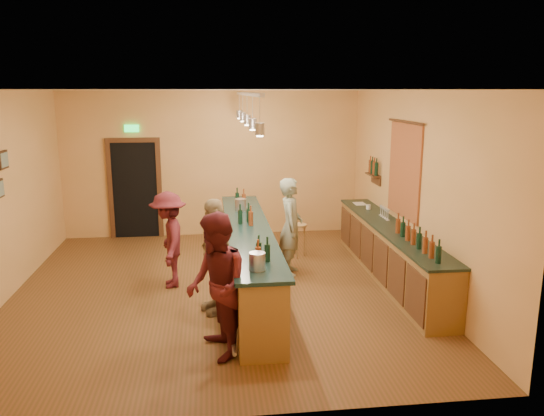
{
  "coord_description": "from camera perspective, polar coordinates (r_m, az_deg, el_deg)",
  "views": [
    {
      "loc": [
        -0.08,
        -8.22,
        3.19
      ],
      "look_at": [
        0.93,
        0.2,
        1.31
      ],
      "focal_mm": 35.0,
      "sensor_mm": 36.0,
      "label": 1
    }
  ],
  "objects": [
    {
      "name": "bottle_shelf",
      "position": [
        10.74,
        10.88,
        4.14
      ],
      "size": [
        0.17,
        0.55,
        0.54
      ],
      "color": "#452814",
      "rests_on": "wall_right"
    },
    {
      "name": "doorway",
      "position": [
        11.99,
        -14.52,
        2.21
      ],
      "size": [
        1.15,
        0.09,
        2.48
      ],
      "color": "black",
      "rests_on": "wall_back"
    },
    {
      "name": "bar_stool",
      "position": [
        10.33,
        2.88,
        -2.54
      ],
      "size": [
        0.32,
        0.32,
        0.65
      ],
      "rotation": [
        0.0,
        0.0,
        -0.39
      ],
      "color": "#A5784A",
      "rests_on": "floor"
    },
    {
      "name": "back_counter",
      "position": [
        9.34,
        12.58,
        -4.61
      ],
      "size": [
        0.6,
        4.55,
        1.27
      ],
      "color": "brown",
      "rests_on": "floor"
    },
    {
      "name": "pendant_track",
      "position": [
        8.25,
        -2.7,
        11.07
      ],
      "size": [
        0.11,
        4.6,
        0.5
      ],
      "color": "silver",
      "rests_on": "ceiling"
    },
    {
      "name": "customer_a",
      "position": [
        6.44,
        -5.99,
        -8.39
      ],
      "size": [
        0.85,
        1.0,
        1.79
      ],
      "primitive_type": "imported",
      "rotation": [
        0.0,
        0.0,
        -1.36
      ],
      "color": "#59191E",
      "rests_on": "floor"
    },
    {
      "name": "customer_c",
      "position": [
        8.87,
        -11.03,
        -3.36
      ],
      "size": [
        0.7,
        1.09,
        1.59
      ],
      "primitive_type": "imported",
      "rotation": [
        0.0,
        0.0,
        -1.46
      ],
      "color": "#59191E",
      "rests_on": "floor"
    },
    {
      "name": "wall_back",
      "position": [
        11.83,
        -6.42,
        4.72
      ],
      "size": [
        6.5,
        0.02,
        3.2
      ],
      "primitive_type": "cube",
      "color": "tan",
      "rests_on": "floor"
    },
    {
      "name": "wall_front",
      "position": [
        4.98,
        -5.57,
        -6.15
      ],
      "size": [
        6.5,
        0.02,
        3.2
      ],
      "primitive_type": "cube",
      "color": "tan",
      "rests_on": "floor"
    },
    {
      "name": "customer_b",
      "position": [
        7.73,
        -6.16,
        -5.15
      ],
      "size": [
        0.7,
        1.08,
        1.7
      ],
      "primitive_type": "imported",
      "rotation": [
        0.0,
        0.0,
        -1.26
      ],
      "color": "#997A51",
      "rests_on": "floor"
    },
    {
      "name": "wall_right",
      "position": [
        9.01,
        14.98,
        1.94
      ],
      "size": [
        0.02,
        7.0,
        3.2
      ],
      "primitive_type": "cube",
      "color": "tan",
      "rests_on": "floor"
    },
    {
      "name": "tapestry",
      "position": [
        9.33,
        14.05,
        3.9
      ],
      "size": [
        0.03,
        1.4,
        1.6
      ],
      "primitive_type": "cube",
      "color": "#A53221",
      "rests_on": "wall_right"
    },
    {
      "name": "bartender",
      "position": [
        9.29,
        2.04,
        -2.01
      ],
      "size": [
        0.53,
        0.7,
        1.72
      ],
      "primitive_type": "imported",
      "rotation": [
        0.0,
        0.0,
        1.37
      ],
      "color": "gray",
      "rests_on": "floor"
    },
    {
      "name": "floor",
      "position": [
        8.82,
        -5.92,
        -8.75
      ],
      "size": [
        7.0,
        7.0,
        0.0
      ],
      "primitive_type": "plane",
      "color": "brown",
      "rests_on": "ground"
    },
    {
      "name": "ceiling",
      "position": [
        8.22,
        -6.43,
        12.52
      ],
      "size": [
        6.5,
        7.0,
        0.02
      ],
      "primitive_type": "cube",
      "color": "silver",
      "rests_on": "wall_back"
    },
    {
      "name": "tasting_bar",
      "position": [
        8.64,
        -2.55,
        -4.89
      ],
      "size": [
        0.73,
        5.1,
        1.38
      ],
      "color": "brown",
      "rests_on": "floor"
    }
  ]
}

